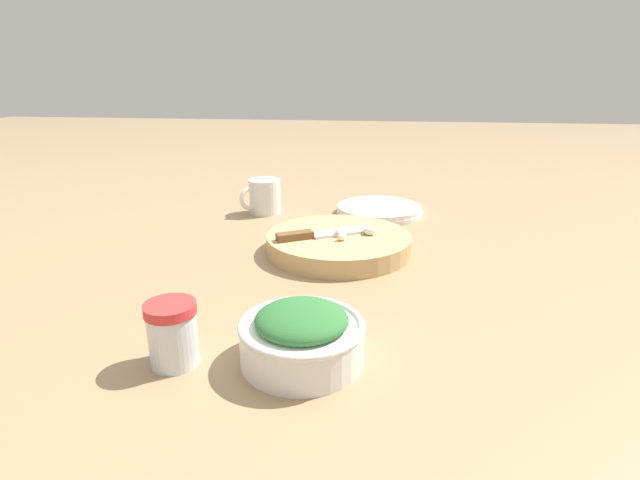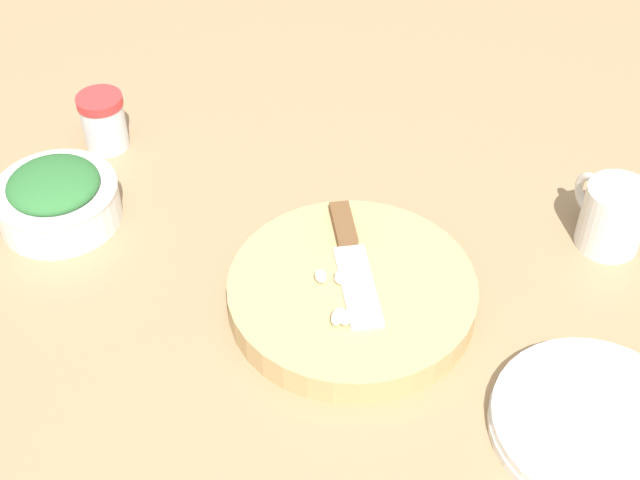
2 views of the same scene
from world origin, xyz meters
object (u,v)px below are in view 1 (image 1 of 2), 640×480
object	(u,v)px
chef_knife	(319,234)
plate_stack	(379,210)
herb_bowl	(302,335)
coffee_mug	(264,196)
garlic_cloves	(353,232)
cutting_board	(339,243)
spice_jar	(173,333)

from	to	relation	value
chef_knife	plate_stack	bearing A→B (deg)	130.32
herb_bowl	coffee_mug	xyz separation A→B (m)	(0.61, 0.19, 0.01)
garlic_cloves	plate_stack	size ratio (longest dim) A/B	0.37
cutting_board	chef_knife	bearing A→B (deg)	112.15
cutting_board	spice_jar	xyz separation A→B (m)	(-0.39, 0.15, 0.02)
plate_stack	herb_bowl	bearing A→B (deg)	172.71
cutting_board	herb_bowl	world-z (taller)	herb_bowl
chef_knife	plate_stack	distance (m)	0.30
garlic_cloves	coffee_mug	world-z (taller)	coffee_mug
chef_knife	coffee_mug	size ratio (longest dim) A/B	1.97
coffee_mug	plate_stack	distance (m)	0.27
herb_bowl	spice_jar	world-z (taller)	spice_jar
coffee_mug	plate_stack	bearing A→B (deg)	-84.73
chef_knife	coffee_mug	bearing A→B (deg)	-176.55
coffee_mug	herb_bowl	bearing A→B (deg)	-162.93
chef_knife	garlic_cloves	bearing A→B (deg)	69.18
cutting_board	chef_knife	distance (m)	0.04
garlic_cloves	herb_bowl	distance (m)	0.36
spice_jar	plate_stack	xyz separation A→B (m)	(0.65, -0.22, -0.03)
cutting_board	plate_stack	xyz separation A→B (m)	(0.27, -0.07, -0.01)
herb_bowl	plate_stack	bearing A→B (deg)	-7.29
cutting_board	garlic_cloves	size ratio (longest dim) A/B	3.59
herb_bowl	plate_stack	xyz separation A→B (m)	(0.63, -0.08, -0.02)
herb_bowl	plate_stack	distance (m)	0.64
chef_knife	herb_bowl	bearing A→B (deg)	-25.02
cutting_board	herb_bowl	xyz separation A→B (m)	(-0.37, 0.01, 0.02)
garlic_cloves	plate_stack	distance (m)	0.28
cutting_board	herb_bowl	distance (m)	0.37
cutting_board	garlic_cloves	bearing A→B (deg)	-101.86
chef_knife	herb_bowl	distance (m)	0.35
garlic_cloves	coffee_mug	bearing A→B (deg)	42.00
spice_jar	coffee_mug	world-z (taller)	coffee_mug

